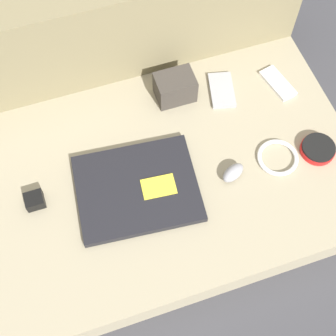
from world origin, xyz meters
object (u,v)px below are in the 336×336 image
(phone_black, at_px, (278,83))
(camera_pouch, at_px, (175,87))
(computer_mouse, at_px, (233,173))
(charger_brick, at_px, (35,200))
(laptop, at_px, (137,188))
(phone_silver, at_px, (222,90))
(speaker_puck, at_px, (318,149))

(phone_black, bearing_deg, camera_pouch, 156.64)
(computer_mouse, height_order, charger_brick, computer_mouse)
(laptop, xyz_separation_m, charger_brick, (-0.27, 0.05, 0.01))
(phone_silver, relative_size, charger_brick, 2.86)
(speaker_puck, xyz_separation_m, phone_black, (-0.01, 0.25, -0.01))
(computer_mouse, height_order, camera_pouch, camera_pouch)
(phone_silver, height_order, phone_black, phone_silver)
(speaker_puck, relative_size, phone_black, 0.73)
(laptop, xyz_separation_m, computer_mouse, (0.26, -0.04, 0.01))
(computer_mouse, relative_size, phone_black, 0.60)
(camera_pouch, bearing_deg, phone_silver, -11.99)
(phone_silver, height_order, camera_pouch, camera_pouch)
(camera_pouch, height_order, charger_brick, camera_pouch)
(phone_black, bearing_deg, laptop, -170.66)
(computer_mouse, distance_m, charger_brick, 0.54)
(camera_pouch, xyz_separation_m, charger_brick, (-0.47, -0.21, -0.03))
(phone_silver, bearing_deg, laptop, -131.84)
(phone_black, relative_size, camera_pouch, 1.17)
(laptop, relative_size, phone_black, 2.61)
(computer_mouse, relative_size, speaker_puck, 0.82)
(phone_black, distance_m, charger_brick, 0.79)
(phone_silver, xyz_separation_m, phone_black, (0.17, -0.03, -0.00))
(computer_mouse, distance_m, phone_black, 0.35)
(laptop, bearing_deg, phone_black, 27.49)
(laptop, distance_m, computer_mouse, 0.26)
(phone_black, distance_m, camera_pouch, 0.32)
(computer_mouse, xyz_separation_m, phone_black, (0.25, 0.25, -0.01))
(phone_silver, height_order, charger_brick, charger_brick)
(computer_mouse, xyz_separation_m, phone_silver, (0.08, 0.28, -0.01))
(laptop, distance_m, charger_brick, 0.27)
(laptop, height_order, computer_mouse, computer_mouse)
(computer_mouse, height_order, phone_black, computer_mouse)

